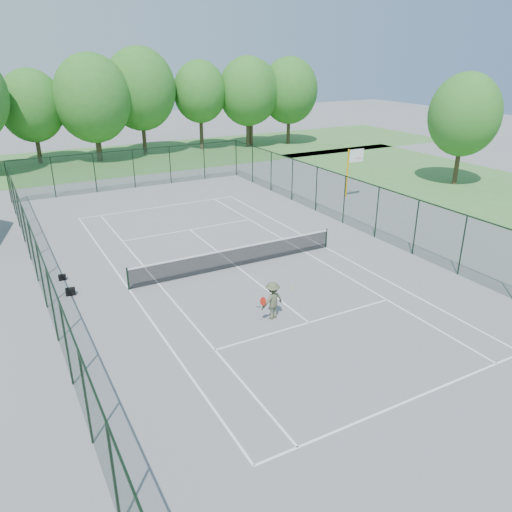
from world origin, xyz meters
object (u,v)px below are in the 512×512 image
object	(u,v)px
tennis_net	(237,256)
basketball_goal	(352,163)
tennis_player	(272,300)
sports_bag_a	(71,292)

from	to	relation	value
tennis_net	basketball_goal	xyz separation A→B (m)	(13.08, 7.38, 1.99)
tennis_net	tennis_player	bearing A→B (deg)	-101.46
sports_bag_a	tennis_player	size ratio (longest dim) A/B	0.19
basketball_goal	sports_bag_a	distance (m)	22.14
tennis_net	sports_bag_a	size ratio (longest dim) A/B	27.14
sports_bag_a	tennis_player	distance (m)	9.17
tennis_player	sports_bag_a	bearing A→B (deg)	138.23
sports_bag_a	tennis_player	bearing A→B (deg)	-32.67
tennis_net	sports_bag_a	distance (m)	7.95
sports_bag_a	tennis_player	xyz separation A→B (m)	(6.82, -6.09, 0.63)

